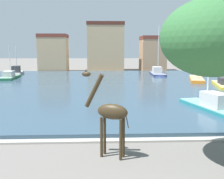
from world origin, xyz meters
TOP-DOWN VIEW (x-y plane):
  - harbor_water at (0.00, 29.75)m, footprint 80.24×43.40m
  - quay_edge_coping at (0.00, 7.80)m, footprint 80.24×0.50m
  - giraffe_statue at (-0.59, 5.87)m, footprint 2.22×1.31m
  - sailboat_navy at (9.51, 41.48)m, footprint 2.91×9.23m
  - sailboat_grey at (-17.04, 43.71)m, footprint 3.11×7.97m
  - sailboat_orange at (13.64, 33.19)m, footprint 4.34×9.40m
  - sailboat_yellow at (14.62, 26.42)m, footprint 3.86×8.47m
  - sailboat_teal at (7.42, 14.01)m, footprint 3.23×7.71m
  - sailboat_green at (-15.87, 36.90)m, footprint 2.54×7.87m
  - townhouse_corner_house at (-11.94, 54.19)m, footprint 6.48×5.19m
  - townhouse_tall_gabled at (0.04, 56.34)m, footprint 8.64×6.60m
  - townhouse_narrow_midrow at (11.26, 55.55)m, footprint 5.69×6.28m

SIDE VIEW (x-z plane):
  - quay_edge_coping at x=0.00m, z-range 0.00..0.12m
  - harbor_water at x=0.00m, z-range 0.00..0.34m
  - sailboat_orange at x=13.64m, z-range -3.23..4.06m
  - sailboat_yellow at x=14.62m, z-range -2.61..3.63m
  - sailboat_green at x=-15.87m, z-range -2.40..3.44m
  - sailboat_navy at x=9.51m, z-range -4.07..5.21m
  - sailboat_teal at x=7.42m, z-range -4.09..5.24m
  - sailboat_grey at x=-17.04m, z-range -2.32..3.58m
  - giraffe_statue at x=-0.59m, z-range 0.04..4.11m
  - townhouse_narrow_midrow at x=11.26m, z-range 0.01..8.18m
  - townhouse_corner_house at x=-11.94m, z-range 0.01..8.48m
  - townhouse_tall_gabled at x=0.04m, z-range 0.01..11.34m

